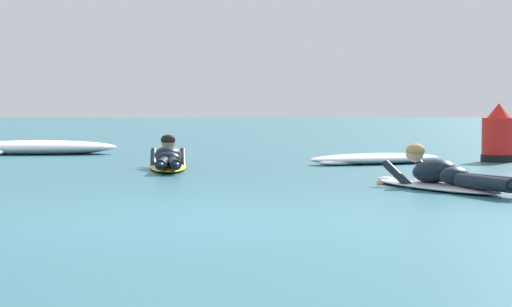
% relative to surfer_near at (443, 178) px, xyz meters
% --- Properties ---
extents(ground_plane, '(120.00, 120.00, 0.00)m').
position_rel_surfer_near_xyz_m(ground_plane, '(-2.61, 7.18, -0.13)').
color(ground_plane, '#2D6B7A').
extents(surfer_near, '(1.42, 2.58, 0.55)m').
position_rel_surfer_near_xyz_m(surfer_near, '(0.00, 0.00, 0.00)').
color(surfer_near, silver).
rests_on(surfer_near, ground).
extents(surfer_far, '(0.65, 2.68, 0.54)m').
position_rel_surfer_near_xyz_m(surfer_far, '(-3.20, 3.63, 0.00)').
color(surfer_far, yellow).
rests_on(surfer_far, ground).
extents(whitewater_front, '(3.02, 1.26, 0.27)m').
position_rel_surfer_near_xyz_m(whitewater_front, '(-5.93, 8.29, -0.01)').
color(whitewater_front, white).
rests_on(whitewater_front, ground).
extents(whitewater_mid_left, '(2.44, 1.60, 0.17)m').
position_rel_surfer_near_xyz_m(whitewater_mid_left, '(0.01, 4.95, -0.06)').
color(whitewater_mid_left, white).
rests_on(whitewater_mid_left, ground).
extents(channel_marker_buoy, '(0.58, 0.58, 0.96)m').
position_rel_surfer_near_xyz_m(channel_marker_buoy, '(2.12, 5.48, 0.24)').
color(channel_marker_buoy, red).
rests_on(channel_marker_buoy, ground).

